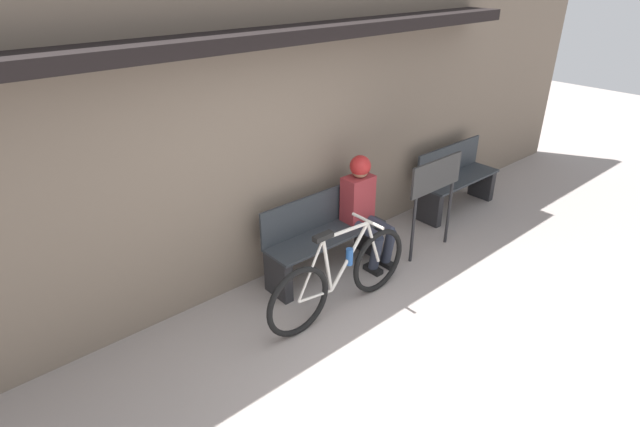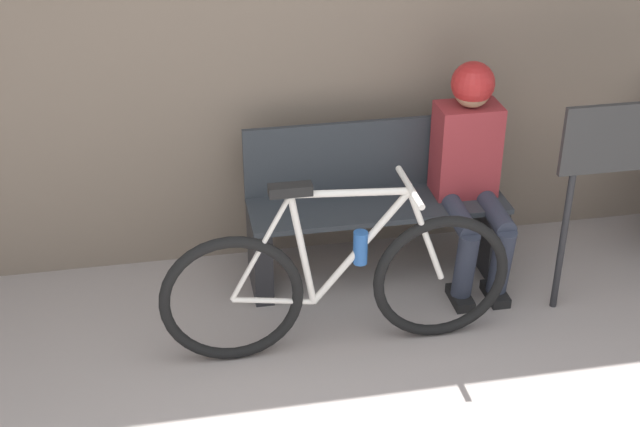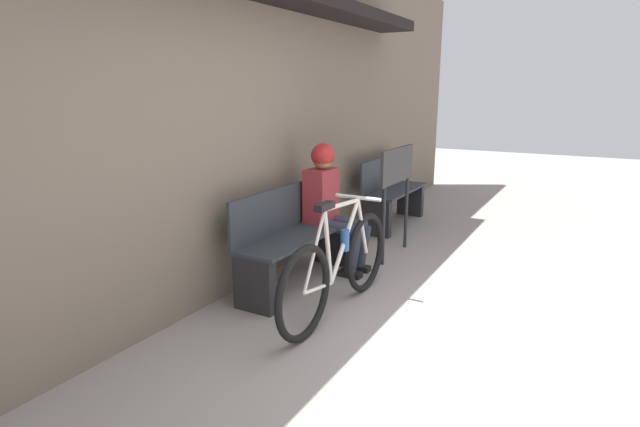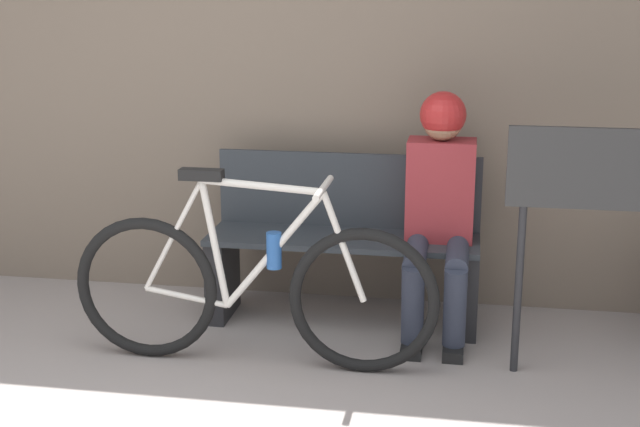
% 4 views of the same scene
% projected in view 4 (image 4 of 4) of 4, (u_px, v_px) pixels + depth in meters
% --- Properties ---
extents(park_bench_near, '(1.40, 0.42, 0.88)m').
position_uv_depth(park_bench_near, '(344.00, 247.00, 4.68)').
color(park_bench_near, '#2D3338').
rests_on(park_bench_near, ground_plane).
extents(bicycle, '(1.73, 0.40, 0.94)m').
position_uv_depth(bicycle, '(253.00, 289.00, 4.13)').
color(bicycle, black).
rests_on(bicycle, ground_plane).
extents(person_seated, '(0.34, 0.60, 1.24)m').
position_uv_depth(person_seated, '(440.00, 198.00, 4.42)').
color(person_seated, '#2D3342').
rests_on(person_seated, ground_plane).
extents(signboard, '(0.82, 0.04, 1.15)m').
position_uv_depth(signboard, '(601.00, 193.00, 3.88)').
color(signboard, '#232326').
rests_on(signboard, ground_plane).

